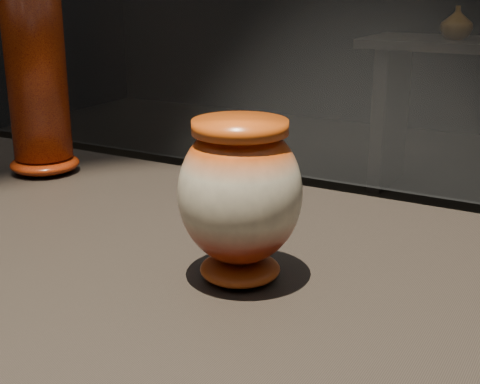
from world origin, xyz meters
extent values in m
cube|color=black|center=(0.00, 0.00, 0.88)|extent=(2.00, 0.80, 0.05)
ellipsoid|color=maroon|center=(0.18, 0.03, 0.91)|extent=(0.10, 0.10, 0.03)
ellipsoid|color=beige|center=(0.18, 0.03, 1.01)|extent=(0.14, 0.14, 0.16)
cylinder|color=#DB5014|center=(0.18, 0.03, 1.08)|extent=(0.11, 0.11, 0.01)
ellipsoid|color=#AB3A0B|center=(-0.35, 0.25, 0.92)|extent=(0.14, 0.14, 0.03)
cylinder|color=#AB3A0B|center=(-0.35, 0.25, 1.10)|extent=(0.12, 0.12, 0.34)
cube|color=black|center=(-0.64, 3.35, 0.42)|extent=(0.08, 0.50, 0.85)
imported|color=#9A6A16|center=(-0.29, 3.30, 0.99)|extent=(0.22, 0.22, 0.18)
camera|label=1|loc=(0.53, -0.59, 1.24)|focal=50.00mm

